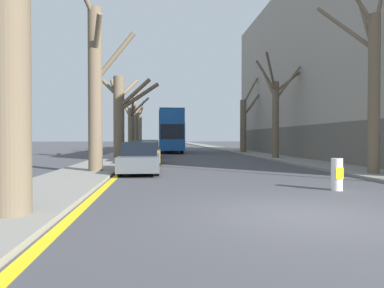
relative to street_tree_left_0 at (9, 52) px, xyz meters
name	(u,v)px	position (x,y,z in m)	size (l,w,h in m)	color
ground_plane	(305,216)	(5.82, -0.23, -3.23)	(300.00, 300.00, 0.00)	#424247
sidewalk_left	(139,147)	(-0.41, 49.77, -3.17)	(2.72, 120.00, 0.12)	gray
sidewalk_right	(214,147)	(12.05, 49.77, -3.17)	(2.72, 120.00, 0.12)	gray
building_facade_right	(350,68)	(18.40, 19.71, 4.05)	(10.08, 32.54, 14.59)	#9E9384
kerb_line_stripe	(148,148)	(1.13, 49.77, -3.23)	(0.24, 120.00, 0.01)	yellow
street_tree_left_0	(9,52)	(0.00, 0.00, 0.00)	(3.96, 3.13, 7.14)	brown
street_tree_left_1	(95,83)	(0.07, 8.63, 0.79)	(3.10, 1.86, 9.73)	brown
street_tree_left_2	(121,112)	(0.04, 19.10, 0.29)	(4.58, 3.90, 6.36)	brown
street_tree_left_3	(132,125)	(0.14, 28.43, -0.29)	(2.88, 4.50, 6.99)	brown
street_tree_left_4	(135,124)	(-0.15, 37.34, 0.10)	(3.57, 3.69, 7.12)	brown
street_tree_left_5	(140,124)	(0.01, 46.38, 0.52)	(2.00, 4.64, 7.28)	brown
street_tree_right_0	(371,80)	(11.69, 6.58, 0.76)	(2.94, 2.70, 8.89)	brown
street_tree_right_1	(276,111)	(11.61, 18.02, 0.39)	(3.52, 4.34, 7.59)	brown
street_tree_right_2	(244,123)	(11.85, 28.40, -0.03)	(2.09, 0.95, 8.01)	brown
double_decker_bus	(170,129)	(4.17, 31.26, -0.68)	(2.52, 10.79, 4.51)	#19519E
parked_car_0	(140,158)	(2.03, 8.63, -2.57)	(1.73, 3.96, 1.41)	#4C5156
parked_car_1	(145,153)	(2.03, 14.38, -2.55)	(1.86, 4.48, 1.43)	olive
parked_car_2	(148,149)	(2.03, 20.83, -2.56)	(1.73, 4.41, 1.43)	maroon
traffic_bollard	(337,174)	(8.22, 2.91, -2.75)	(0.34, 0.35, 0.97)	white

